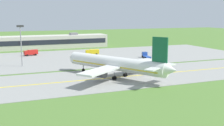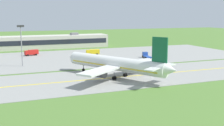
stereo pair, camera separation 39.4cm
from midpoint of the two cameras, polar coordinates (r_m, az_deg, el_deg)
name	(u,v)px [view 1 (the left image)]	position (r m, az deg, el deg)	size (l,w,h in m)	color
ground_plane	(100,79)	(81.08, -2.58, -3.28)	(500.00, 500.00, 0.00)	#517A33
taxiway_strip	(100,79)	(81.07, -2.58, -3.24)	(240.00, 28.00, 0.10)	gray
apron_pad	(90,57)	(123.38, -4.59, 1.27)	(140.00, 52.00, 0.10)	gray
taxiway_centreline	(100,79)	(81.06, -2.58, -3.20)	(220.00, 0.60, 0.01)	yellow
airplane_lead	(116,64)	(82.02, 0.64, -0.17)	(30.20, 36.35, 12.70)	white
service_truck_baggage	(146,55)	(120.69, 6.73, 1.59)	(3.08, 6.64, 2.59)	#264CA5
service_truck_fuel	(92,52)	(128.21, -4.08, 2.27)	(6.18, 2.84, 2.60)	yellow
service_truck_pushback	(31,52)	(131.41, -16.20, 2.09)	(6.32, 3.53, 2.60)	red
terminal_building	(52,42)	(158.00, -12.11, 4.23)	(60.75, 11.28, 8.18)	beige
apron_light_mast	(21,40)	(104.10, -18.10, 4.37)	(2.40, 0.50, 14.70)	gray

